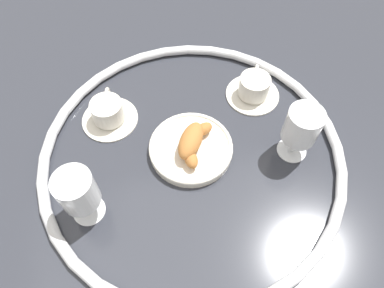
% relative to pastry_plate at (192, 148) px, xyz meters
% --- Properties ---
extents(ground_plane, '(2.20, 2.20, 0.00)m').
position_rel_pastry_plate_xyz_m(ground_plane, '(0.01, -0.00, -0.01)').
color(ground_plane, '#2D3038').
extents(table_chrome_rim, '(0.69, 0.69, 0.02)m').
position_rel_pastry_plate_xyz_m(table_chrome_rim, '(0.01, -0.00, -0.00)').
color(table_chrome_rim, silver).
rests_on(table_chrome_rim, ground_plane).
extents(pastry_plate, '(0.19, 0.19, 0.02)m').
position_rel_pastry_plate_xyz_m(pastry_plate, '(0.00, 0.00, 0.00)').
color(pastry_plate, silver).
rests_on(pastry_plate, ground_plane).
extents(croissant_large, '(0.12, 0.11, 0.04)m').
position_rel_pastry_plate_xyz_m(croissant_large, '(0.00, 0.00, 0.03)').
color(croissant_large, '#AD6B33').
rests_on(croissant_large, pastry_plate).
extents(coffee_cup_near, '(0.14, 0.14, 0.06)m').
position_rel_pastry_plate_xyz_m(coffee_cup_near, '(-0.14, -0.17, 0.01)').
color(coffee_cup_near, silver).
rests_on(coffee_cup_near, ground_plane).
extents(coffee_cup_far, '(0.14, 0.14, 0.06)m').
position_rel_pastry_plate_xyz_m(coffee_cup_far, '(-0.13, 0.19, 0.01)').
color(coffee_cup_far, silver).
rests_on(coffee_cup_far, ground_plane).
extents(juice_glass_left, '(0.08, 0.08, 0.14)m').
position_rel_pastry_plate_xyz_m(juice_glass_left, '(0.05, 0.22, 0.08)').
color(juice_glass_left, white).
rests_on(juice_glass_left, ground_plane).
extents(juice_glass_right, '(0.08, 0.08, 0.14)m').
position_rel_pastry_plate_xyz_m(juice_glass_right, '(0.09, -0.24, 0.08)').
color(juice_glass_right, white).
rests_on(juice_glass_right, ground_plane).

